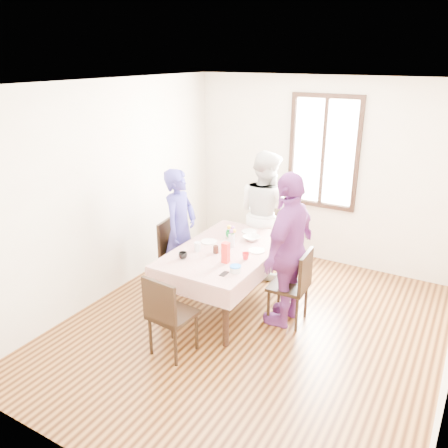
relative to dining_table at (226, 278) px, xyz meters
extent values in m
plane|color=#321607|center=(0.52, -0.33, -0.38)|extent=(4.50, 4.50, 0.00)
plane|color=beige|center=(0.52, 1.92, 0.98)|extent=(4.00, 0.00, 4.00)
cube|color=black|center=(0.52, 1.90, 1.27)|extent=(1.02, 0.06, 1.62)
cube|color=white|center=(0.52, 1.91, 1.27)|extent=(0.90, 0.02, 1.50)
cube|color=black|center=(0.00, 0.00, 0.00)|extent=(0.96, 1.61, 0.75)
cube|color=#5A0700|center=(0.00, 0.00, 0.38)|extent=(1.08, 1.73, 0.01)
cube|color=black|center=(-0.80, 0.15, 0.08)|extent=(0.47, 0.47, 0.91)
cube|color=black|center=(0.80, 0.05, 0.08)|extent=(0.44, 0.44, 0.91)
cube|color=black|center=(0.00, 1.11, 0.08)|extent=(0.46, 0.46, 0.91)
cube|color=black|center=(0.00, -1.11, 0.08)|extent=(0.45, 0.45, 0.91)
imported|color=navy|center=(-0.78, 0.15, 0.44)|extent=(0.44, 0.63, 1.62)
imported|color=silver|center=(0.00, 1.09, 0.50)|extent=(1.05, 0.96, 1.76)
imported|color=#712E75|center=(0.78, 0.05, 0.53)|extent=(0.50, 1.08, 1.80)
imported|color=black|center=(-0.29, -0.48, 0.43)|extent=(0.12, 0.12, 0.08)
imported|color=red|center=(0.34, -0.14, 0.43)|extent=(0.12, 0.12, 0.08)
imported|color=#0C7226|center=(-0.14, 0.34, 0.43)|extent=(0.16, 0.16, 0.09)
imported|color=white|center=(0.14, 0.40, 0.41)|extent=(0.27, 0.27, 0.05)
cube|color=red|center=(0.18, -0.33, 0.51)|extent=(0.08, 0.08, 0.24)
cylinder|color=white|center=(0.39, -0.48, 0.42)|extent=(0.12, 0.12, 0.06)
cylinder|color=black|center=(-0.05, -0.16, 0.43)|extent=(0.07, 0.07, 0.09)
cylinder|color=silver|center=(-0.27, -0.22, 0.44)|extent=(0.08, 0.08, 0.11)
cube|color=black|center=(0.31, -0.58, 0.39)|extent=(0.06, 0.12, 0.01)
cylinder|color=silver|center=(0.03, 0.09, 0.47)|extent=(0.08, 0.08, 0.16)
cylinder|color=white|center=(-0.29, 0.08, 0.39)|extent=(0.20, 0.20, 0.01)
cylinder|color=white|center=(0.35, 0.13, 0.39)|extent=(0.20, 0.20, 0.01)
cylinder|color=white|center=(-0.01, 0.64, 0.39)|extent=(0.20, 0.20, 0.01)
cylinder|color=blue|center=(0.39, -0.48, 0.45)|extent=(0.12, 0.12, 0.01)
camera|label=1|loc=(2.47, -4.34, 2.59)|focal=36.34mm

